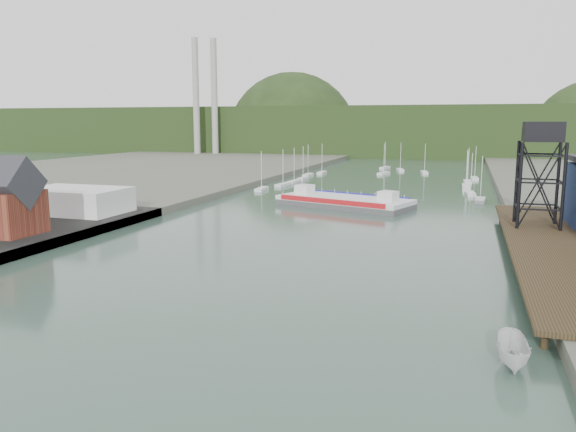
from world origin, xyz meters
The scene contains 9 objects.
ground centered at (0.00, 0.00, 0.00)m, with size 600.00×600.00×0.00m, color #324F45.
east_pier centered at (37.00, 45.00, 1.90)m, with size 14.00×70.00×2.45m.
white_shed centered at (-44.00, 50.00, 3.85)m, with size 18.00×12.00×4.50m, color silver.
lift_tower centered at (35.00, 58.00, 15.65)m, with size 6.50×6.50×16.00m.
marina_sailboats centered at (0.08, 138.46, 0.35)m, with size 57.71×92.65×0.90m.
smokestacks centered at (-106.00, 232.50, 30.00)m, with size 11.20×8.20×60.00m.
distant_hills centered at (-3.98, 301.35, 10.38)m, with size 500.00×120.00×80.00m.
chain_ferry centered at (-0.56, 82.37, 1.18)m, with size 30.70×19.68×4.11m.
motorboat centered at (28.31, 7.36, 1.19)m, with size 2.31×6.14×2.37m, color silver.
Camera 1 is at (24.32, -35.30, 18.17)m, focal length 35.00 mm.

